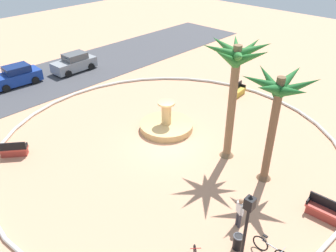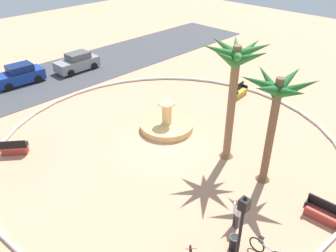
# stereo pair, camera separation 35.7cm
# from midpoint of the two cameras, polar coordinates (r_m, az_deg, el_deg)

# --- Properties ---
(ground_plane) EXTENTS (80.00, 80.00, 0.00)m
(ground_plane) POSITION_cam_midpoint_polar(r_m,az_deg,el_deg) (21.39, 0.57, -3.06)
(ground_plane) COLOR tan
(plaza_curb) EXTENTS (20.88, 20.88, 0.20)m
(plaza_curb) POSITION_cam_midpoint_polar(r_m,az_deg,el_deg) (21.34, 0.57, -2.83)
(plaza_curb) COLOR silver
(plaza_curb) RESTS_ON ground
(street_asphalt) EXTENTS (48.00, 8.00, 0.03)m
(street_asphalt) POSITION_cam_midpoint_polar(r_m,az_deg,el_deg) (32.28, -18.97, 7.38)
(street_asphalt) COLOR #424247
(street_asphalt) RESTS_ON ground
(fountain) EXTENTS (3.51, 3.51, 2.01)m
(fountain) POSITION_cam_midpoint_polar(r_m,az_deg,el_deg) (22.79, 0.25, 0.12)
(fountain) COLOR tan
(fountain) RESTS_ON ground
(palm_tree_near_fountain) EXTENTS (3.79, 3.53, 6.11)m
(palm_tree_near_fountain) POSITION_cam_midpoint_polar(r_m,az_deg,el_deg) (16.95, 18.08, 3.92)
(palm_tree_near_fountain) COLOR brown
(palm_tree_near_fountain) RESTS_ON ground
(palm_tree_by_curb) EXTENTS (3.53, 3.62, 6.93)m
(palm_tree_by_curb) POSITION_cam_midpoint_polar(r_m,az_deg,el_deg) (18.20, 11.64, 9.05)
(palm_tree_by_curb) COLOR brown
(palm_tree_by_curb) RESTS_ON ground
(bench_east) EXTENTS (1.64, 0.63, 1.00)m
(bench_east) POSITION_cam_midpoint_polar(r_m,az_deg,el_deg) (27.89, 12.18, 5.50)
(bench_east) COLOR gold
(bench_east) RESTS_ON ground
(bench_west) EXTENTS (1.55, 1.41, 1.00)m
(bench_west) POSITION_cam_midpoint_polar(r_m,az_deg,el_deg) (22.23, -23.70, -3.50)
(bench_west) COLOR #B73D33
(bench_west) RESTS_ON ground
(bench_north) EXTENTS (0.57, 1.62, 1.00)m
(bench_north) POSITION_cam_midpoint_polar(r_m,az_deg,el_deg) (17.84, 24.67, -13.05)
(bench_north) COLOR #B73D33
(bench_north) RESTS_ON ground
(lamppost) EXTENTS (0.32, 0.32, 4.15)m
(lamppost) POSITION_cam_midpoint_polar(r_m,az_deg,el_deg) (12.98, 12.66, -16.92)
(lamppost) COLOR black
(lamppost) RESTS_ON ground
(trash_bin) EXTENTS (0.46, 0.46, 0.73)m
(trash_bin) POSITION_cam_midpoint_polar(r_m,az_deg,el_deg) (15.39, 11.59, -18.42)
(trash_bin) COLOR black
(trash_bin) RESTS_ON ground
(bicycle_red_frame) EXTENTS (0.44, 1.72, 0.94)m
(bicycle_red_frame) POSITION_cam_midpoint_polar(r_m,az_deg,el_deg) (15.41, 16.81, -19.28)
(bicycle_red_frame) COLOR black
(bicycle_red_frame) RESTS_ON ground
(person_cyclist_helmet) EXTENTS (0.33, 0.49, 1.59)m
(person_cyclist_helmet) POSITION_cam_midpoint_polar(r_m,az_deg,el_deg) (15.91, 11.97, -13.81)
(person_cyclist_helmet) COLOR #33333D
(person_cyclist_helmet) RESTS_ON ground
(parked_car_leftmost) EXTENTS (4.10, 2.11, 1.67)m
(parked_car_leftmost) POSITION_cam_midpoint_polar(r_m,az_deg,el_deg) (31.89, -23.14, 7.77)
(parked_car_leftmost) COLOR navy
(parked_car_leftmost) RESTS_ON ground
(parked_car_second) EXTENTS (4.02, 1.96, 1.67)m
(parked_car_second) POSITION_cam_midpoint_polar(r_m,az_deg,el_deg) (33.27, -14.52, 10.17)
(parked_car_second) COLOR gray
(parked_car_second) RESTS_ON ground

